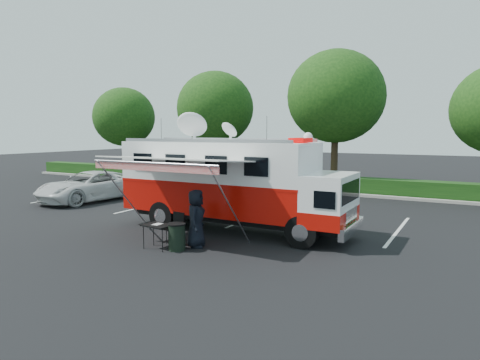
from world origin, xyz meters
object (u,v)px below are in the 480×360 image
object	(u,v)px
command_truck	(232,182)
folding_table	(158,226)
white_suv	(90,201)
trash_bin	(177,237)

from	to	relation	value
command_truck	folding_table	bearing A→B (deg)	-103.69
white_suv	trash_bin	distance (m)	11.53
white_suv	trash_bin	size ratio (longest dim) A/B	6.60
command_truck	trash_bin	distance (m)	3.51
command_truck	trash_bin	world-z (taller)	command_truck
trash_bin	white_suv	bearing A→B (deg)	151.36
command_truck	white_suv	world-z (taller)	command_truck
command_truck	folding_table	size ratio (longest dim) A/B	8.99
trash_bin	folding_table	bearing A→B (deg)	-166.03
folding_table	trash_bin	world-z (taller)	trash_bin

